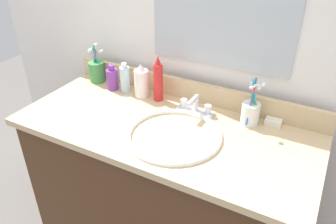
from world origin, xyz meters
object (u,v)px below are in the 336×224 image
Objects in this scene: cup_white_ceramic at (251,112)px; bottle_gel_clear at (125,79)px; bottle_spray_red at (158,81)px; bottle_cream_purple at (112,79)px; bottle_lotion_white at (141,82)px; faucet at (195,107)px; soap_bar at (273,122)px; cup_green at (97,71)px.

bottle_gel_clear is at bearing -179.76° from cup_white_ceramic.
bottle_cream_purple is at bearing -177.99° from bottle_spray_red.
bottle_lotion_white is 0.76× the size of bottle_spray_red.
soap_bar is at bearing 11.61° from faucet.
faucet is 0.32m from soap_bar.
bottle_spray_red is 0.37m from cup_green.
cup_white_ceramic is at bearing 1.00° from bottle_cream_purple.
bottle_lotion_white is at bearing -4.24° from bottle_gel_clear.
bottle_lotion_white is 0.82× the size of cup_white_ceramic.
bottle_gel_clear reaches higher than bottle_cream_purple.
cup_green is at bearing 178.37° from cup_white_ceramic.
bottle_spray_red reaches higher than bottle_gel_clear.
soap_bar is (0.68, 0.04, -0.05)m from bottle_gel_clear.
soap_bar is at bearing 4.22° from bottle_spray_red.
bottle_gel_clear is (0.07, 0.01, 0.01)m from bottle_cream_purple.
cup_green is 0.78m from cup_white_ceramic.
cup_white_ceramic reaches higher than bottle_gel_clear.
cup_green reaches higher than bottle_cream_purple.
cup_white_ceramic is (0.66, 0.01, 0.00)m from bottle_cream_purple.
bottle_gel_clear is at bearing 175.76° from bottle_lotion_white.
bottle_spray_red is at bearing 4.50° from bottle_lotion_white.
soap_bar is (0.09, 0.03, -0.04)m from cup_white_ceramic.
faucet is at bearing -2.39° from bottle_cream_purple.
bottle_cream_purple reaches higher than soap_bar.
faucet is 0.28m from bottle_lotion_white.
bottle_spray_red reaches higher than cup_green.
bottle_cream_purple is 0.07m from bottle_gel_clear.
bottle_gel_clear is 0.68m from soap_bar.
faucet is 0.23m from cup_white_ceramic.
cup_white_ceramic is (0.59, 0.00, -0.01)m from bottle_gel_clear.
bottle_spray_red reaches higher than faucet.
soap_bar is at bearing 21.50° from cup_white_ceramic.
cup_white_ceramic is at bearing 7.54° from faucet.
bottle_cream_purple is at bearing -172.29° from bottle_gel_clear.
bottle_spray_red is 1.08× the size of cup_white_ceramic.
faucet is 2.50× the size of soap_bar.
cup_green is (-0.12, 0.03, 0.00)m from bottle_cream_purple.
cup_white_ceramic is at bearing 0.24° from bottle_gel_clear.
bottle_cream_purple is 0.86× the size of bottle_gel_clear.
bottle_lotion_white is 0.50m from cup_white_ceramic.
bottle_cream_purple is 0.75m from soap_bar.
bottle_spray_red is 0.42m from cup_white_ceramic.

